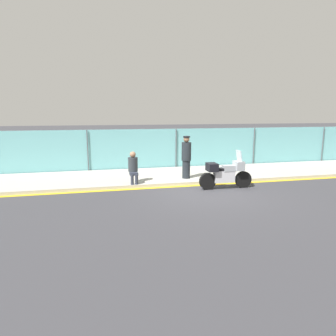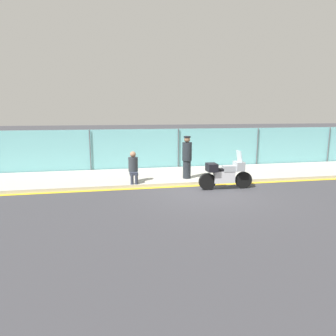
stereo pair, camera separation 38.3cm
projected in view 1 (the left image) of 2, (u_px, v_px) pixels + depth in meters
The scene contains 7 objects.
ground_plane at pixel (206, 192), 11.05m from camera, with size 120.00×120.00×0.00m, color #38383D.
sidewalk at pixel (185, 175), 13.69m from camera, with size 32.18×3.45×0.14m.
curb_paint_stripe at pixel (198, 185), 11.96m from camera, with size 32.18×0.18×0.01m.
storefront_fence at pixel (176, 149), 15.25m from camera, with size 30.57×0.17×2.07m.
motorcycle at pixel (225, 173), 11.38m from camera, with size 2.09×0.52×1.47m.
officer_standing at pixel (186, 157), 12.51m from camera, with size 0.40×0.40×1.78m.
person_seated_on_curb at pixel (133, 166), 11.76m from camera, with size 0.38×0.64×1.23m.
Camera 1 is at (-3.80, -10.10, 2.88)m, focal length 32.00 mm.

